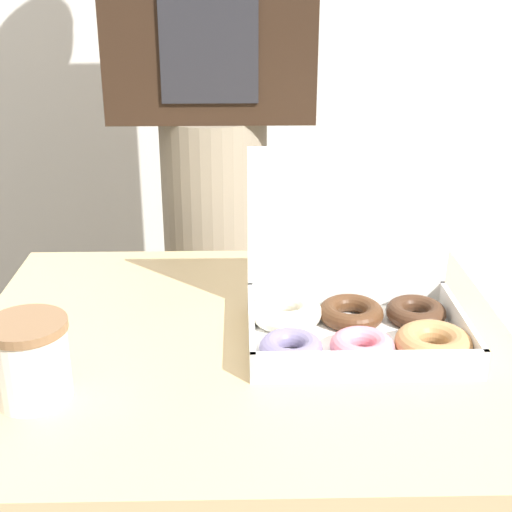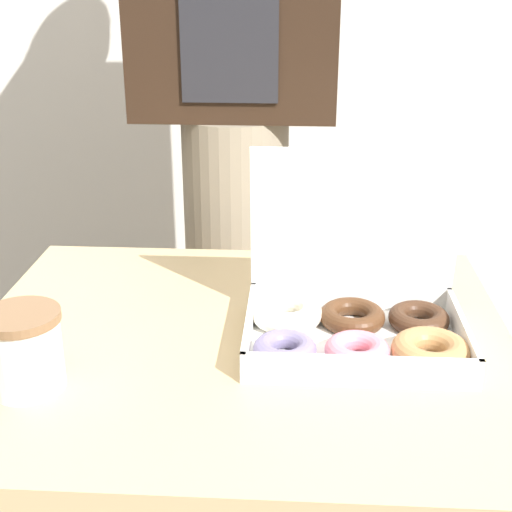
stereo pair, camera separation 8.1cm
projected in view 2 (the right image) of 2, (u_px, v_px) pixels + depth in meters
The scene contains 3 objects.
donut_box at pixel (355, 317), 1.05m from camera, with size 0.35×0.26×0.28m.
coffee_cup at pixel (24, 350), 0.93m from camera, with size 0.10×0.10×0.11m.
person_customer at pixel (235, 109), 1.55m from camera, with size 0.43×0.24×1.76m.
Camera 2 is at (0.08, -0.95, 1.24)m, focal length 50.00 mm.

